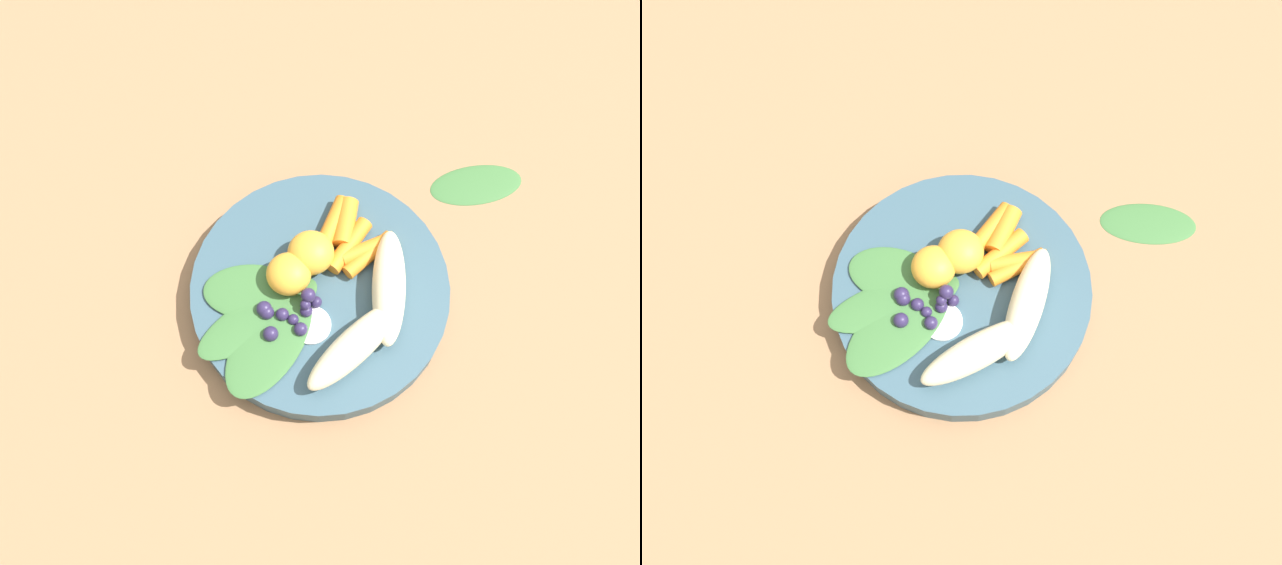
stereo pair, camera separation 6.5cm
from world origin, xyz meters
The scene contains 17 objects.
ground_plane centered at (0.00, 0.00, 0.00)m, with size 2.40×2.40×0.00m, color #99704C.
bowl centered at (0.00, 0.00, 0.01)m, with size 0.25×0.25×0.03m, color #385666.
banana_peeled_left centered at (-0.01, 0.06, 0.04)m, with size 0.12×0.03×0.03m, color beige.
banana_peeled_right centered at (0.06, 0.04, 0.04)m, with size 0.12×0.03×0.03m, color beige.
orange_segment_near centered at (0.00, -0.03, 0.04)m, with size 0.04×0.04×0.03m, color #F4A833.
orange_segment_far centered at (-0.03, -0.01, 0.04)m, with size 0.04×0.04×0.03m, color #F4A833.
carrot_front centered at (-0.04, 0.04, 0.03)m, with size 0.01×0.01×0.06m, color orange.
carrot_mid_left centered at (-0.04, 0.04, 0.03)m, with size 0.02×0.02×0.06m, color orange.
carrot_mid_right centered at (-0.04, 0.02, 0.03)m, with size 0.02×0.02×0.06m, color orange.
carrot_rear centered at (-0.07, 0.01, 0.04)m, with size 0.02×0.02×0.05m, color orange.
carrot_small centered at (-0.07, 0.00, 0.03)m, with size 0.02×0.02×0.05m, color orange.
blueberry_pile centered at (0.04, -0.03, 0.03)m, with size 0.05×0.06×0.02m.
coconut_shred_patch centered at (0.04, 0.00, 0.03)m, with size 0.04×0.04×0.00m, color white.
kale_leaf_left centered at (0.02, -0.06, 0.03)m, with size 0.09×0.06×0.01m, color #3D7038.
kale_leaf_right centered at (0.04, -0.05, 0.03)m, with size 0.13×0.05×0.01m, color #3D7038.
kale_leaf_rear centered at (0.06, -0.03, 0.03)m, with size 0.12×0.06×0.01m, color #3D7038.
kale_leaf_stray centered at (-0.16, 0.13, 0.00)m, with size 0.10×0.05×0.01m, color #3D7038.
Camera 2 is at (0.23, 0.11, 0.64)m, focal length 39.03 mm.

